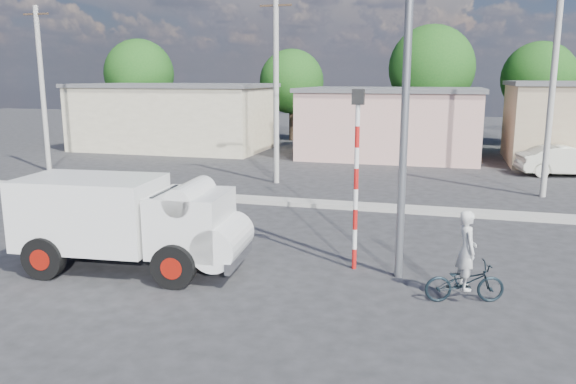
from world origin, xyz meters
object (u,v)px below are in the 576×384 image
(bicycle, at_px, (464,282))
(car_cream, at_px, (566,161))
(traffic_pole, at_px, (357,165))
(streetlight, at_px, (400,62))
(cyclist, at_px, (466,264))
(truck, at_px, (132,220))

(bicycle, relative_size, car_cream, 0.37)
(traffic_pole, bearing_deg, streetlight, -17.73)
(car_cream, bearing_deg, bicycle, 152.54)
(cyclist, bearing_deg, car_cream, -31.84)
(bicycle, xyz_separation_m, car_cream, (5.04, 17.44, 0.29))
(bicycle, bearing_deg, cyclist, -0.00)
(streetlight, bearing_deg, cyclist, -35.30)
(bicycle, height_order, traffic_pole, traffic_pole)
(truck, xyz_separation_m, traffic_pole, (5.15, 1.56, 1.34))
(cyclist, distance_m, car_cream, 18.15)
(cyclist, bearing_deg, traffic_pole, 44.80)
(traffic_pole, bearing_deg, cyclist, -29.47)
(traffic_pole, bearing_deg, bicycle, -29.47)
(truck, xyz_separation_m, streetlight, (6.09, 1.26, 3.71))
(truck, distance_m, cyclist, 7.71)
(traffic_pole, height_order, streetlight, streetlight)
(car_cream, bearing_deg, truck, 132.70)
(streetlight, bearing_deg, bicycle, -35.30)
(car_cream, bearing_deg, cyclist, 152.54)
(truck, bearing_deg, streetlight, 6.57)
(traffic_pole, xyz_separation_m, streetlight, (0.94, -0.30, 2.37))
(truck, bearing_deg, bicycle, -4.23)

